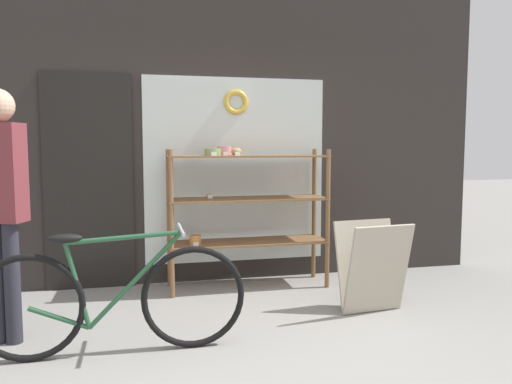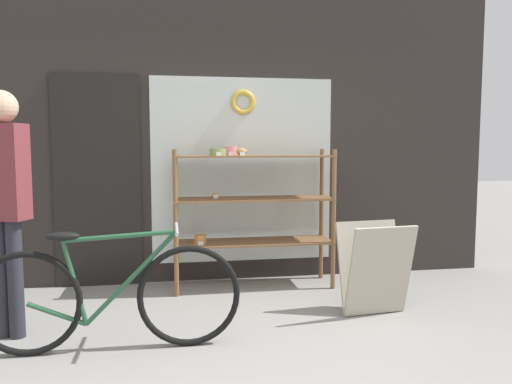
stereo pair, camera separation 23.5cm
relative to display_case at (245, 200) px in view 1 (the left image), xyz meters
name	(u,v)px [view 1 (the left image)]	position (x,y,z in m)	size (l,w,h in m)	color
ground_plane	(271,372)	(-0.23, -1.88, -0.87)	(30.00, 30.00, 0.00)	gray
storefront_facade	(213,119)	(-0.26, 0.36, 0.81)	(5.80, 0.13, 3.43)	#2D2826
display_case	(245,200)	(0.00, 0.00, 0.00)	(1.56, 0.44, 1.40)	brown
bicycle	(113,299)	(-1.19, -1.38, -0.49)	(1.78, 0.46, 0.85)	black
sandwich_board	(372,267)	(0.89, -0.98, -0.48)	(0.59, 0.44, 0.76)	#B2A893
pedestrian	(1,193)	(-1.95, -1.00, 0.21)	(0.36, 0.28, 1.80)	#282833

